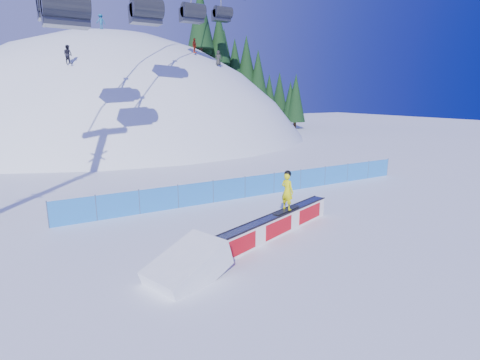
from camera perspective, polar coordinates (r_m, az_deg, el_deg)
ground at (r=18.38m, az=10.71°, el=-5.49°), size 160.00×160.00×0.00m
snow_hill at (r=61.11m, az=-17.08°, el=-10.58°), size 64.00×64.00×64.00m
treeline at (r=63.94m, az=2.57°, el=16.43°), size 19.75×13.42×19.29m
safety_fence at (r=21.67m, az=3.03°, el=-0.80°), size 22.05×0.05×1.30m
rail_box at (r=15.56m, az=5.23°, el=-6.97°), size 7.34×3.06×0.91m
snow_ramp at (r=12.46m, az=-7.95°, el=-14.57°), size 3.02×2.42×1.63m
snowboarder at (r=15.89m, az=7.21°, el=-1.64°), size 1.66×0.84×1.73m
distant_skiers at (r=45.25m, az=-14.98°, el=19.69°), size 17.30×11.19×6.50m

